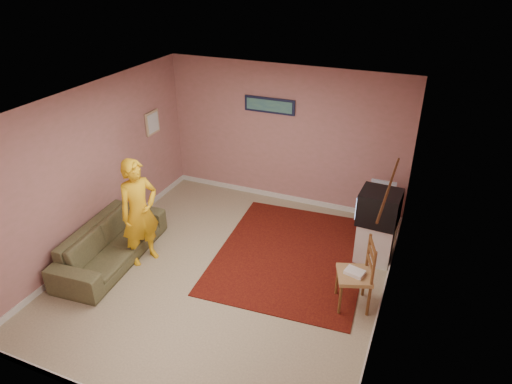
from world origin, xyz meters
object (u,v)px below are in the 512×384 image
at_px(tv_cabinet, 375,240).
at_px(person, 139,212).
at_px(crt_tv, 379,207).
at_px(chair_b, 355,268).
at_px(chair_a, 379,206).
at_px(sofa, 111,243).

xyz_separation_m(tv_cabinet, person, (-3.29, -1.37, 0.51)).
relative_size(crt_tv, chair_b, 1.07).
distance_m(chair_a, person, 3.87).
height_order(chair_a, sofa, chair_a).
height_order(tv_cabinet, chair_b, chair_b).
height_order(tv_cabinet, chair_a, chair_a).
bearing_deg(tv_cabinet, chair_a, 95.37).
relative_size(tv_cabinet, sofa, 0.33).
relative_size(chair_a, sofa, 0.23).
bearing_deg(chair_b, tv_cabinet, 156.60).
distance_m(chair_b, person, 3.22).
xyz_separation_m(chair_a, person, (-3.22, -2.12, 0.32)).
distance_m(tv_cabinet, chair_a, 0.77).
relative_size(crt_tv, person, 0.37).
distance_m(chair_b, sofa, 3.70).
bearing_deg(crt_tv, chair_b, -91.19).
bearing_deg(tv_cabinet, sofa, -157.17).
bearing_deg(chair_a, crt_tv, -96.04).
bearing_deg(crt_tv, person, -154.56).
height_order(crt_tv, chair_b, crt_tv).
height_order(crt_tv, person, person).
relative_size(chair_a, chair_b, 0.82).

